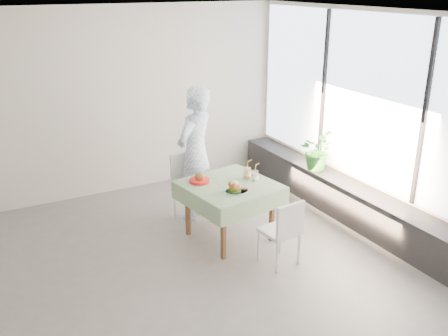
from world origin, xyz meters
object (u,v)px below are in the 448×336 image
juice_cup_orange (247,173)px  cafe_table (229,205)px  main_dish (236,188)px  diner (195,154)px  chair_far (192,201)px  potted_plant (316,150)px  chair_near (280,244)px

juice_cup_orange → cafe_table: bearing=-167.0°
main_dish → juice_cup_orange: juice_cup_orange is taller
cafe_table → diner: size_ratio=0.65×
diner → juice_cup_orange: size_ratio=6.62×
cafe_table → juice_cup_orange: bearing=13.0°
cafe_table → diner: bearing=97.1°
chair_far → potted_plant: bearing=-7.1°
cafe_table → chair_far: 0.72m
cafe_table → potted_plant: (1.68, 0.43, 0.33)m
potted_plant → juice_cup_orange: bearing=-165.4°
chair_far → chair_near: bearing=-74.1°
main_dish → juice_cup_orange: 0.47m
chair_far → chair_near: chair_far is taller
chair_far → potted_plant: potted_plant is taller
chair_near → potted_plant: (1.46, 1.25, 0.54)m
chair_near → main_dish: main_dish is taller
chair_far → main_dish: 1.06m
chair_near → juice_cup_orange: juice_cup_orange is taller
diner → cafe_table: bearing=65.5°
main_dish → potted_plant: (1.73, 0.68, -0.00)m
chair_near → juice_cup_orange: bearing=84.8°
chair_far → cafe_table: bearing=-72.4°
diner → main_dish: 1.04m
cafe_table → juice_cup_orange: size_ratio=4.27×
cafe_table → chair_far: chair_far is taller
chair_far → potted_plant: (1.89, -0.24, 0.50)m
cafe_table → potted_plant: size_ratio=2.07×
cafe_table → diner: diner is taller
chair_near → main_dish: (-0.27, 0.57, 0.54)m
diner → potted_plant: diner is taller
cafe_table → juice_cup_orange: 0.46m
chair_far → diner: 0.65m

